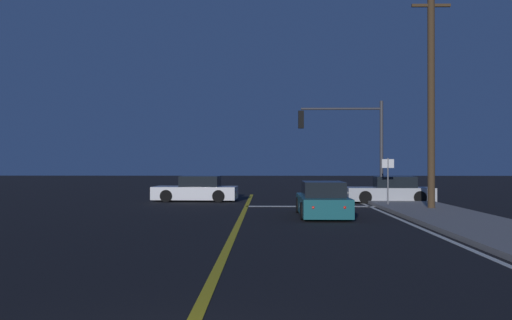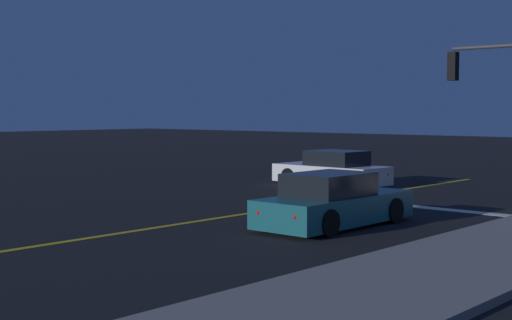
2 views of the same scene
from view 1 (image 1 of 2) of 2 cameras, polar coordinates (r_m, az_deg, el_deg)
The scene contains 10 objects.
sidewalk_right at distance 17.27m, azimuth 24.01°, elevation -6.85°, with size 3.20×40.17×0.15m, color gray.
lane_line_center at distance 15.96m, azimuth -2.30°, elevation -7.67°, with size 0.20×37.94×0.01m, color gold.
lane_line_edge_right at distance 16.65m, azimuth 18.08°, elevation -7.35°, with size 0.16×37.94×0.01m, color silver.
stop_bar at distance 25.62m, azimuth 5.75°, elevation -4.87°, with size 6.01×0.50×0.01m, color silver.
car_far_approaching_silver at distance 28.81m, azimuth 13.97°, elevation -3.20°, with size 4.45×1.99×1.34m.
car_following_oncoming_teal at distance 20.97m, azimuth 7.00°, elevation -4.31°, with size 1.85×4.59×1.34m.
car_lead_oncoming_white at distance 29.22m, azimuth -6.27°, elevation -3.16°, with size 4.52×2.15×1.34m.
traffic_signal_near_right at distance 28.12m, azimuth 9.77°, elevation 2.70°, with size 4.33×0.28×5.21m.
utility_pole_right at distance 24.30m, azimuth 17.92°, elevation 7.33°, with size 1.94×0.30×10.11m.
street_sign_corner at distance 25.58m, azimuth 13.69°, elevation -1.45°, with size 0.56×0.08×2.26m.
Camera 1 is at (0.94, -4.64, 2.06)m, focal length 38.08 mm.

